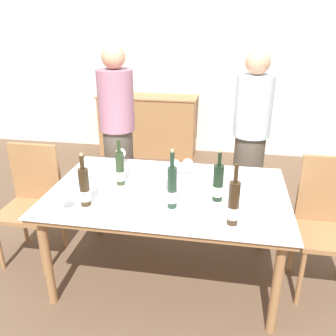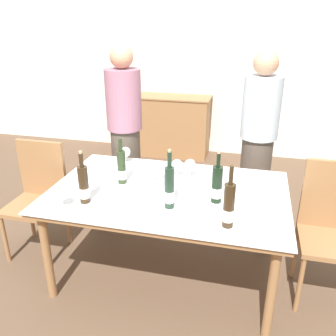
% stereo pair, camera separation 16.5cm
% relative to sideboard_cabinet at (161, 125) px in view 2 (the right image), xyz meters
% --- Properties ---
extents(ground_plane, '(12.00, 12.00, 0.00)m').
position_rel_sideboard_cabinet_xyz_m(ground_plane, '(0.76, -2.64, -0.43)').
color(ground_plane, brown).
extents(back_wall, '(8.00, 0.10, 2.80)m').
position_rel_sideboard_cabinet_xyz_m(back_wall, '(0.76, 0.29, 0.97)').
color(back_wall, silver).
rests_on(back_wall, ground_plane).
extents(sideboard_cabinet, '(1.42, 0.46, 0.86)m').
position_rel_sideboard_cabinet_xyz_m(sideboard_cabinet, '(0.00, 0.00, 0.00)').
color(sideboard_cabinet, '#996B42').
rests_on(sideboard_cabinet, ground_plane).
extents(dining_table, '(1.71, 1.11, 0.73)m').
position_rel_sideboard_cabinet_xyz_m(dining_table, '(0.76, -2.64, 0.24)').
color(dining_table, '#996B42').
rests_on(dining_table, ground_plane).
extents(ice_bucket, '(0.22, 0.22, 0.17)m').
position_rel_sideboard_cabinet_xyz_m(ice_bucket, '(0.65, -2.69, 0.39)').
color(ice_bucket, silver).
rests_on(ice_bucket, dining_table).
extents(wine_bottle_0, '(0.07, 0.07, 0.37)m').
position_rel_sideboard_cabinet_xyz_m(wine_bottle_0, '(1.11, -2.71, 0.42)').
color(wine_bottle_0, black).
rests_on(wine_bottle_0, dining_table).
extents(wine_bottle_1, '(0.07, 0.07, 0.35)m').
position_rel_sideboard_cabinet_xyz_m(wine_bottle_1, '(0.39, -2.59, 0.42)').
color(wine_bottle_1, '#28381E').
rests_on(wine_bottle_1, dining_table).
extents(wine_bottle_2, '(0.07, 0.07, 0.39)m').
position_rel_sideboard_cabinet_xyz_m(wine_bottle_2, '(1.22, -3.01, 0.43)').
color(wine_bottle_2, '#332314').
rests_on(wine_bottle_2, dining_table).
extents(wine_bottle_3, '(0.07, 0.07, 0.37)m').
position_rel_sideboard_cabinet_xyz_m(wine_bottle_3, '(0.25, -2.94, 0.43)').
color(wine_bottle_3, '#332314').
rests_on(wine_bottle_3, dining_table).
extents(wine_bottle_4, '(0.06, 0.06, 0.41)m').
position_rel_sideboard_cabinet_xyz_m(wine_bottle_4, '(0.82, -2.87, 0.44)').
color(wine_bottle_4, '#1E3323').
rests_on(wine_bottle_4, dining_table).
extents(wine_glass_0, '(0.09, 0.09, 0.16)m').
position_rel_sideboard_cabinet_xyz_m(wine_glass_0, '(0.13, -3.04, 0.41)').
color(wine_glass_0, white).
rests_on(wine_glass_0, dining_table).
extents(wine_glass_1, '(0.07, 0.07, 0.15)m').
position_rel_sideboard_cabinet_xyz_m(wine_glass_1, '(1.18, -2.63, 0.40)').
color(wine_glass_1, white).
rests_on(wine_glass_1, dining_table).
extents(wine_glass_2, '(0.09, 0.09, 0.14)m').
position_rel_sideboard_cabinet_xyz_m(wine_glass_2, '(0.27, -2.19, 0.39)').
color(wine_glass_2, white).
rests_on(wine_glass_2, dining_table).
extents(wine_glass_3, '(0.09, 0.09, 0.15)m').
position_rel_sideboard_cabinet_xyz_m(wine_glass_3, '(0.87, -2.37, 0.40)').
color(wine_glass_3, white).
rests_on(wine_glass_3, dining_table).
extents(wine_glass_4, '(0.09, 0.09, 0.14)m').
position_rel_sideboard_cabinet_xyz_m(wine_glass_4, '(0.76, -2.38, 0.39)').
color(wine_glass_4, white).
rests_on(wine_glass_4, dining_table).
extents(chair_left_end, '(0.42, 0.42, 0.96)m').
position_rel_sideboard_cabinet_xyz_m(chair_left_end, '(-0.39, -2.54, 0.11)').
color(chair_left_end, '#996B42').
rests_on(chair_left_end, ground_plane).
extents(chair_right_end, '(0.42, 0.42, 1.00)m').
position_rel_sideboard_cabinet_xyz_m(chair_right_end, '(1.91, -2.54, 0.14)').
color(chair_right_end, '#996B42').
rests_on(chair_right_end, ground_plane).
extents(person_host, '(0.33, 0.33, 1.68)m').
position_rel_sideboard_cabinet_xyz_m(person_host, '(0.13, -1.81, 0.41)').
color(person_host, '#51473D').
rests_on(person_host, ground_plane).
extents(person_guest_left, '(0.33, 0.33, 1.65)m').
position_rel_sideboard_cabinet_xyz_m(person_guest_left, '(1.37, -1.71, 0.40)').
color(person_guest_left, '#51473D').
rests_on(person_guest_left, ground_plane).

